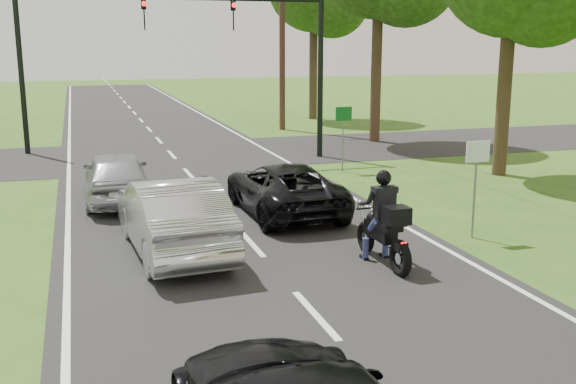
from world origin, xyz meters
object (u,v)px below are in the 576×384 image
object	(u,v)px
silver_sedan	(173,216)
utility_pole_far	(282,22)
dark_suv	(284,188)
traffic_signal	(271,43)
motorcycle_rider	(384,228)
silver_suv	(117,176)
sign_white	(477,166)
sign_green	(343,123)

from	to	relation	value
silver_sedan	utility_pole_far	world-z (taller)	utility_pole_far
dark_suv	traffic_signal	world-z (taller)	traffic_signal
motorcycle_rider	dark_suv	xyz separation A→B (m)	(-0.65, 4.36, -0.09)
silver_suv	silver_sedan	bearing A→B (deg)	100.76
silver_sedan	motorcycle_rider	bearing A→B (deg)	148.22
utility_pole_far	motorcycle_rider	bearing A→B (deg)	-101.61
sign_white	dark_suv	bearing A→B (deg)	134.73
dark_suv	utility_pole_far	xyz separation A→B (m)	(4.77, 15.71, 4.44)
silver_sedan	silver_suv	world-z (taller)	silver_sedan
sign_white	sign_green	world-z (taller)	same
traffic_signal	utility_pole_far	xyz separation A→B (m)	(2.86, 8.00, 0.95)
sign_green	silver_sedan	bearing A→B (deg)	-132.73
silver_suv	dark_suv	bearing A→B (deg)	149.04
sign_green	traffic_signal	bearing A→B (deg)	117.38
dark_suv	sign_green	bearing A→B (deg)	-127.62
silver_suv	traffic_signal	size ratio (longest dim) A/B	0.64
dark_suv	silver_suv	world-z (taller)	silver_suv
motorcycle_rider	silver_sedan	distance (m)	4.21
traffic_signal	utility_pole_far	world-z (taller)	utility_pole_far
utility_pole_far	sign_white	xyz separation A→B (m)	(-1.50, -19.02, -3.49)
silver_suv	traffic_signal	distance (m)	8.53
motorcycle_rider	sign_white	bearing A→B (deg)	20.57
motorcycle_rider	utility_pole_far	world-z (taller)	utility_pole_far
silver_suv	utility_pole_far	world-z (taller)	utility_pole_far
traffic_signal	silver_suv	bearing A→B (deg)	-137.67
traffic_signal	sign_green	size ratio (longest dim) A/B	3.00
silver_suv	sign_white	distance (m)	9.21
silver_sedan	sign_green	xyz separation A→B (m)	(6.54, 7.08, 0.83)
dark_suv	traffic_signal	bearing A→B (deg)	-105.04
silver_suv	utility_pole_far	distance (m)	16.42
dark_suv	silver_suv	size ratio (longest dim) A/B	1.11
silver_suv	utility_pole_far	xyz separation A→B (m)	(8.64, 13.27, 4.38)
silver_sedan	utility_pole_far	distance (m)	20.19
sign_green	utility_pole_far	bearing A→B (deg)	83.27
dark_suv	sign_white	size ratio (longest dim) A/B	2.12
silver_sedan	silver_suv	distance (m)	4.90
traffic_signal	utility_pole_far	distance (m)	8.55
dark_suv	silver_sedan	size ratio (longest dim) A/B	0.98
dark_suv	motorcycle_rider	bearing A→B (deg)	97.38
utility_pole_far	silver_sedan	bearing A→B (deg)	-113.42
utility_pole_far	sign_white	world-z (taller)	utility_pole_far
sign_green	dark_suv	bearing A→B (deg)	-126.51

